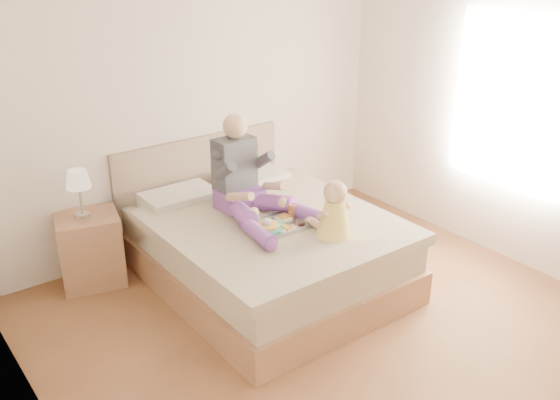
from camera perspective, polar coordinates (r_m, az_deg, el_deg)
room at (r=4.04m, az=7.82°, el=5.68°), size 4.02×4.22×2.71m
bed at (r=5.22m, az=-1.77°, el=-4.08°), size 1.70×2.18×1.00m
nightstand at (r=5.40m, az=-16.97°, el=-4.32°), size 0.59×0.55×0.61m
lamp at (r=5.14m, az=-17.97°, el=1.60°), size 0.20×0.20×0.40m
adult at (r=5.02m, az=-2.96°, el=1.45°), size 0.70×1.00×0.82m
tray at (r=4.84m, az=-0.29°, el=-2.13°), size 0.45×0.36×0.13m
baby at (r=4.67m, az=4.91°, el=-1.19°), size 0.29×0.39×0.44m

